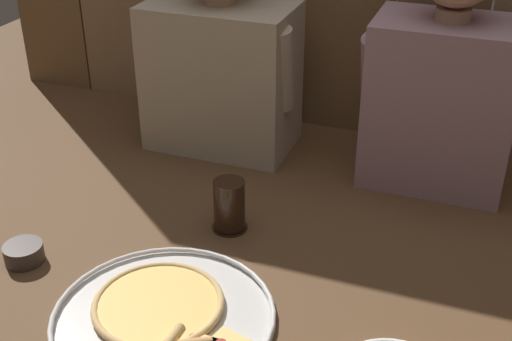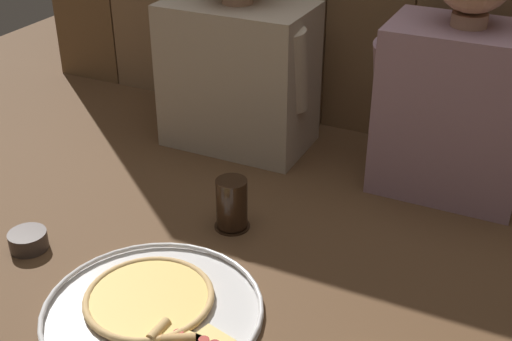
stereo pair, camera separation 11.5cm
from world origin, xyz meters
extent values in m
plane|color=brown|center=(0.00, 0.00, 0.00)|extent=(3.20, 3.20, 0.00)
cylinder|color=silver|center=(-0.11, -0.20, 0.00)|extent=(0.42, 0.42, 0.01)
torus|color=silver|center=(-0.11, -0.20, 0.01)|extent=(0.42, 0.42, 0.01)
cylinder|color=#B23823|center=(-0.13, -0.17, 0.01)|extent=(0.25, 0.25, 0.00)
cylinder|color=#EFC660|center=(-0.13, -0.17, 0.01)|extent=(0.24, 0.24, 0.01)
torus|color=tan|center=(-0.13, -0.17, 0.01)|extent=(0.25, 0.25, 0.01)
cylinder|color=tan|center=(-0.06, -0.25, 0.02)|extent=(0.02, 0.05, 0.02)
cylinder|color=#A3281E|center=(-0.02, -0.24, 0.02)|extent=(0.02, 0.02, 0.00)
cylinder|color=black|center=(-0.11, 0.13, 0.00)|extent=(0.08, 0.08, 0.01)
cylinder|color=black|center=(-0.11, 0.13, 0.06)|extent=(0.07, 0.07, 0.12)
cylinder|color=#3D332D|center=(-0.47, -0.14, 0.02)|extent=(0.08, 0.08, 0.04)
cylinder|color=#B23823|center=(-0.47, -0.14, 0.03)|extent=(0.07, 0.07, 0.02)
cube|color=#B2A38E|center=(-0.29, 0.52, 0.20)|extent=(0.39, 0.24, 0.40)
cylinder|color=#B2A38E|center=(-0.46, 0.48, 0.26)|extent=(0.08, 0.12, 0.23)
cylinder|color=#B2A38E|center=(-0.11, 0.48, 0.26)|extent=(0.08, 0.11, 0.23)
cube|color=gray|center=(0.29, 0.52, 0.21)|extent=(0.35, 0.23, 0.41)
cylinder|color=tan|center=(0.29, 0.52, 0.43)|extent=(0.08, 0.08, 0.03)
cylinder|color=gray|center=(0.14, 0.48, 0.27)|extent=(0.08, 0.15, 0.24)
cylinder|color=gray|center=(0.44, 0.48, 0.27)|extent=(0.08, 0.14, 0.24)
camera|label=1|loc=(0.39, -1.04, 0.86)|focal=47.26mm
camera|label=2|loc=(0.50, -1.00, 0.86)|focal=47.26mm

